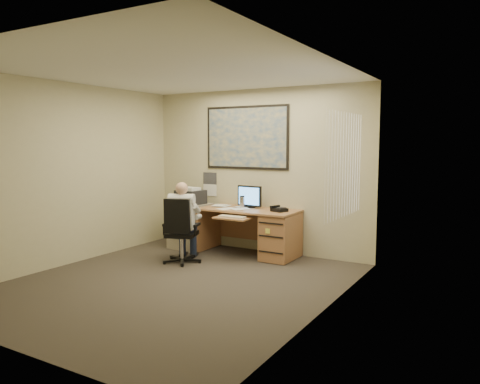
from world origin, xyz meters
The scene contains 8 objects.
room_shell centered at (0.00, 0.00, 1.35)m, with size 4.00×4.50×2.70m.
desk centered at (0.38, 1.90, 0.44)m, with size 1.60×0.97×1.10m.
world_map centered at (-0.20, 2.23, 1.90)m, with size 1.56×0.03×1.06m, color #1E4C93.
wall_calendar centered at (-0.95, 2.24, 1.08)m, with size 0.28×0.01×0.42m, color white.
window_blinds centered at (1.97, 0.80, 1.55)m, with size 0.06×1.40×1.30m, color silver, non-canonical shape.
filing_cabinet centered at (-1.09, 1.85, 0.45)m, with size 0.62×0.72×1.05m.
office_chair centered at (-0.61, 0.89, 0.29)m, with size 0.76×0.76×1.00m.
person centered at (-0.59, 0.97, 0.61)m, with size 0.50×0.72×1.22m, color silver, non-canonical shape.
Camera 1 is at (3.70, -4.64, 1.81)m, focal length 35.00 mm.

